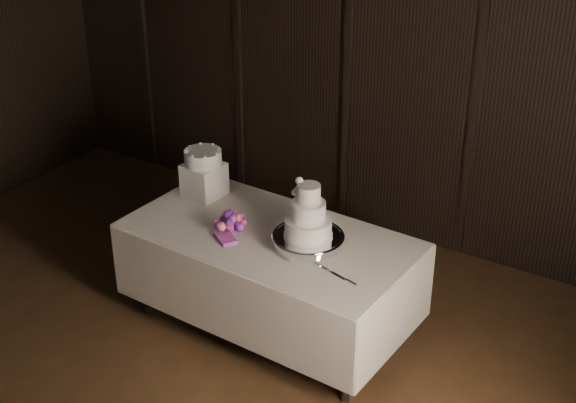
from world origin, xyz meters
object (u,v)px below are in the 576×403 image
at_px(cake_stand, 308,242).
at_px(small_cake, 203,157).
at_px(display_table, 270,276).
at_px(box_pedestal, 204,180).
at_px(wedding_cake, 304,216).
at_px(bouquet, 230,222).

xyz_separation_m(cake_stand, small_cake, (-1.04, 0.25, 0.26)).
distance_m(display_table, cake_stand, 0.50).
xyz_separation_m(display_table, cake_stand, (0.31, -0.01, 0.39)).
relative_size(box_pedestal, small_cake, 0.95).
relative_size(wedding_cake, box_pedestal, 1.42).
relative_size(wedding_cake, bouquet, 0.94).
distance_m(display_table, wedding_cake, 0.65).
relative_size(cake_stand, bouquet, 1.23).
bearing_deg(small_cake, bouquet, -35.71).
bearing_deg(cake_stand, small_cake, 166.59).
bearing_deg(cake_stand, wedding_cake, -150.26).
bearing_deg(box_pedestal, display_table, -17.84).
distance_m(cake_stand, small_cake, 1.10).
bearing_deg(box_pedestal, small_cake, 0.00).
relative_size(cake_stand, small_cake, 1.76).
distance_m(display_table, small_cake, 1.00).
xyz_separation_m(cake_stand, wedding_cake, (-0.03, -0.02, 0.19)).
bearing_deg(bouquet, cake_stand, 9.23).
bearing_deg(box_pedestal, cake_stand, -13.41).
height_order(bouquet, box_pedestal, box_pedestal).
height_order(cake_stand, small_cake, small_cake).
distance_m(cake_stand, box_pedestal, 1.07).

